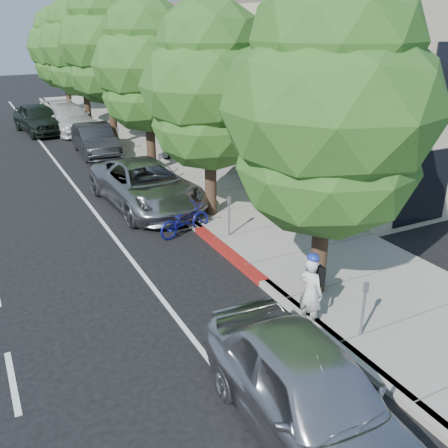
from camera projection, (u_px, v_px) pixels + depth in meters
ground at (245, 269)px, 13.73m from camera, size 120.00×120.00×0.00m
sidewalk at (200, 180)px, 21.26m from camera, size 4.60×56.00×0.15m
curb at (148, 187)px, 20.28m from camera, size 0.30×56.00×0.15m
curb_red_segment at (228, 253)px, 14.52m from camera, size 0.32×4.00×0.15m
storefront_building at (238, 70)px, 31.29m from camera, size 10.00×36.00×7.00m
street_tree_0 at (330, 112)px, 10.76m from camera, size 4.87×4.87×7.44m
street_tree_1 at (210, 89)px, 15.75m from camera, size 4.46×4.46×7.11m
street_tree_2 at (147, 67)px, 20.61m from camera, size 4.52×4.52×7.41m
street_tree_3 at (107, 45)px, 25.31m from camera, size 4.90×4.90×8.36m
street_tree_4 at (81, 48)px, 30.39m from camera, size 5.08×5.08×7.92m
street_tree_5 at (63, 48)px, 35.43m from camera, size 4.97×4.97×7.52m
cyclist at (311, 292)px, 10.92m from camera, size 0.54×0.69×1.66m
bicycle at (185, 220)px, 15.79m from camera, size 1.99×1.12×0.99m
silver_suv at (146, 185)px, 18.12m from camera, size 3.09×6.05×1.64m
dark_sedan at (95, 140)px, 25.16m from camera, size 1.79×4.76×1.55m
white_pickup at (69, 118)px, 30.49m from camera, size 2.78×5.85×1.65m
dark_suv_far at (39, 118)px, 30.16m from camera, size 2.77×5.40×1.76m
near_car_a at (310, 394)px, 7.92m from camera, size 2.19×4.99×1.67m
pedestrian at (168, 141)px, 23.93m from camera, size 0.95×0.82×1.68m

